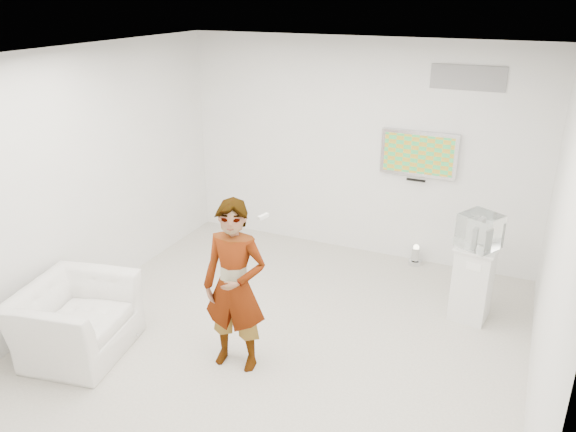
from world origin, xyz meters
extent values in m
cube|color=beige|center=(0.00, 0.00, 0.01)|extent=(5.00, 5.00, 0.01)
cube|color=#2D2D2F|center=(0.00, 0.00, 3.00)|extent=(5.00, 5.00, 0.01)
cube|color=white|center=(0.00, 2.50, 1.50)|extent=(5.00, 0.01, 3.00)
cube|color=white|center=(0.00, -2.50, 1.50)|extent=(5.00, 0.01, 3.00)
cube|color=white|center=(-2.50, 0.00, 1.50)|extent=(0.01, 5.00, 3.00)
cube|color=white|center=(2.50, 0.00, 1.50)|extent=(0.01, 5.00, 3.00)
cube|color=silver|center=(0.85, 2.45, 1.55)|extent=(1.00, 0.08, 0.60)
cube|color=gray|center=(1.35, 2.49, 2.55)|extent=(0.90, 0.02, 0.30)
imported|color=silver|center=(-0.23, -0.60, 0.88)|extent=(0.68, 0.49, 1.76)
imported|color=silver|center=(-1.86, -1.10, 0.37)|extent=(1.19, 1.30, 0.74)
cube|color=silver|center=(1.81, 1.26, 0.45)|extent=(0.49, 0.49, 0.90)
cylinder|color=silver|center=(0.95, 2.35, 0.14)|extent=(0.20, 0.20, 0.28)
cube|color=silver|center=(1.81, 1.26, 1.09)|extent=(0.51, 0.51, 0.38)
cube|color=silver|center=(1.81, 1.26, 1.02)|extent=(0.09, 0.18, 0.23)
cube|color=silver|center=(0.01, -0.43, 1.59)|extent=(0.06, 0.14, 0.03)
camera|label=1|loc=(2.19, -4.74, 3.54)|focal=35.00mm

